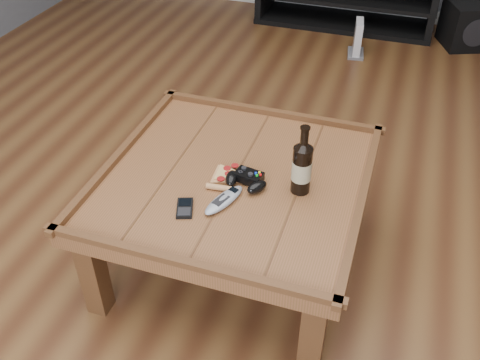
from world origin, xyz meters
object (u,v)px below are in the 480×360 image
(subwoofer, at_px, (468,24))
(pizza_slice, at_px, (228,177))
(beer_bottle, at_px, (302,166))
(coffee_table, at_px, (235,188))
(remote_control, at_px, (224,200))
(game_console, at_px, (358,40))
(game_controller, at_px, (246,180))
(smartphone, at_px, (185,208))

(subwoofer, bearing_deg, pizza_slice, -131.59)
(beer_bottle, bearing_deg, coffee_table, 179.55)
(coffee_table, distance_m, beer_bottle, 0.31)
(beer_bottle, distance_m, remote_control, 0.31)
(remote_control, xyz_separation_m, game_console, (0.17, 2.37, -0.35))
(pizza_slice, distance_m, remote_control, 0.14)
(pizza_slice, distance_m, game_console, 2.27)
(game_controller, relative_size, game_console, 0.71)
(coffee_table, relative_size, pizza_slice, 4.36)
(coffee_table, height_order, beer_bottle, beer_bottle)
(game_controller, bearing_deg, pizza_slice, -177.59)
(game_controller, bearing_deg, remote_control, -98.41)
(smartphone, relative_size, remote_control, 0.56)
(beer_bottle, distance_m, smartphone, 0.45)
(coffee_table, relative_size, game_controller, 5.72)
(smartphone, relative_size, game_console, 0.46)
(beer_bottle, height_order, remote_control, beer_bottle)
(coffee_table, xyz_separation_m, subwoofer, (0.93, 2.64, -0.23))
(coffee_table, distance_m, remote_control, 0.18)
(pizza_slice, height_order, game_console, pizza_slice)
(beer_bottle, bearing_deg, subwoofer, 75.61)
(game_controller, bearing_deg, coffee_table, 159.57)
(coffee_table, bearing_deg, beer_bottle, -0.45)
(remote_control, height_order, subwoofer, remote_control)
(remote_control, bearing_deg, game_console, 105.90)
(smartphone, bearing_deg, remote_control, 12.86)
(pizza_slice, bearing_deg, subwoofer, 65.64)
(game_controller, relative_size, subwoofer, 0.43)
(smartphone, bearing_deg, game_controller, 31.31)
(remote_control, bearing_deg, beer_bottle, 52.95)
(beer_bottle, height_order, smartphone, beer_bottle)
(game_console, bearing_deg, subwoofer, 21.11)
(game_console, bearing_deg, remote_control, -102.67)
(pizza_slice, relative_size, remote_control, 1.14)
(coffee_table, xyz_separation_m, game_console, (0.18, 2.21, -0.28))
(smartphone, distance_m, remote_control, 0.14)
(pizza_slice, relative_size, subwoofer, 0.56)
(pizza_slice, bearing_deg, smartphone, -116.76)
(coffee_table, relative_size, beer_bottle, 3.69)
(game_controller, bearing_deg, game_console, 97.24)
(coffee_table, relative_size, game_console, 4.04)
(coffee_table, relative_size, smartphone, 8.87)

